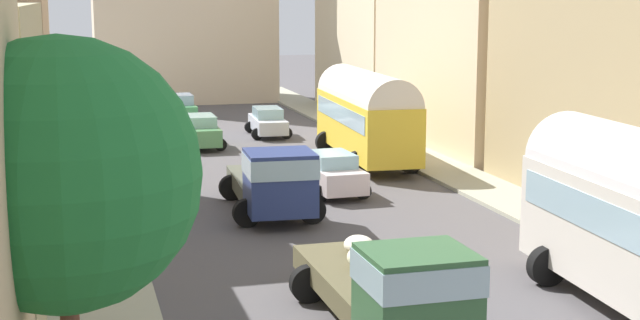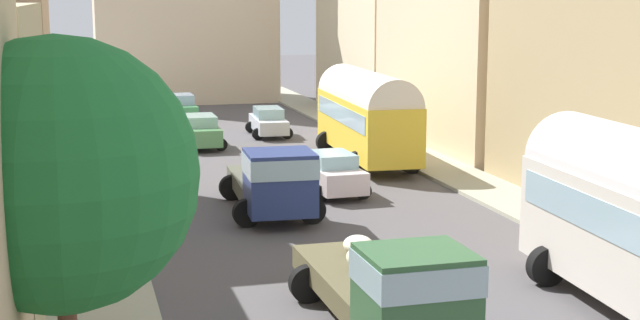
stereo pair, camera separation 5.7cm
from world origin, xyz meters
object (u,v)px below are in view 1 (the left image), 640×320
Objects in this scene: car_1 at (179,107)px; car_3 at (268,122)px; cargo_truck_0 at (393,286)px; pedestrian_1 at (99,157)px; parked_bus_1 at (366,112)px; cargo_truck_1 at (274,180)px; car_0 at (200,131)px; pedestrian_0 at (105,147)px; car_2 at (332,173)px.

car_3 is (3.82, -7.49, -0.02)m from car_1.
cargo_truck_0 is 20.18m from pedestrian_1.
parked_bus_1 reaches higher than car_3.
cargo_truck_1 reaches higher than pedestrian_1.
car_0 is at bearing -143.97° from car_3.
pedestrian_0 is 2.30m from pedestrian_1.
pedestrian_1 is at bearing 149.43° from car_2.
pedestrian_1 reaches higher than car_0.
pedestrian_0 is at bearing 82.45° from pedestrian_1.
cargo_truck_0 is 14.85m from car_2.
car_3 is at bearing 78.67° from cargo_truck_1.
cargo_truck_0 is 37.02m from car_1.
car_0 is 0.97× the size of car_3.
car_1 is at bearing 117.01° from car_3.
parked_bus_1 is 17.65m from car_1.
cargo_truck_0 is at bearing -74.42° from pedestrian_1.
car_0 is 8.74m from pedestrian_1.
pedestrian_1 is at bearing -124.66° from car_0.
cargo_truck_1 is (-6.14, -9.06, -0.98)m from parked_bus_1.
car_1 is at bearing 73.68° from pedestrian_1.
parked_bus_1 reaches higher than car_1.
pedestrian_0 is (-4.66, -4.90, 0.19)m from car_0.
pedestrian_0 is (-4.85, -15.30, 0.22)m from car_1.
pedestrian_1 is at bearing 124.27° from cargo_truck_1.
parked_bus_1 reaches higher than car_0.
car_2 is 14.97m from car_3.
car_2 is at bearing 79.11° from cargo_truck_0.
pedestrian_1 is (-5.37, 7.88, -0.30)m from cargo_truck_1.
car_2 is 10.66m from pedestrian_0.
pedestrian_1 is at bearing -97.55° from pedestrian_0.
parked_bus_1 is 1.36× the size of cargo_truck_1.
pedestrian_0 is (-7.92, 7.14, 0.20)m from car_2.
car_3 is 2.44× the size of pedestrian_0.
car_2 reaches higher than car_1.
pedestrian_1 reaches higher than car_2.
parked_bus_1 is 1.36× the size of cargo_truck_0.
pedestrian_0 reaches higher than car_2.
parked_bus_1 reaches higher than car_2.
cargo_truck_0 is at bearing -96.86° from car_3.
car_0 is 2.36× the size of pedestrian_0.
parked_bus_1 is 5.38× the size of pedestrian_0.
car_3 is at bearing 42.04° from pedestrian_0.
cargo_truck_0 is 1.82× the size of car_1.
pedestrian_0 is at bearing 174.42° from parked_bus_1.
cargo_truck_1 reaches higher than pedestrian_0.
car_2 is at bearing -92.86° from car_3.
pedestrian_0 reaches higher than car_3.
pedestrian_0 is (-11.20, 1.10, -1.25)m from parked_bus_1.
car_1 is 0.98× the size of car_2.
car_3 is at bearing 105.91° from parked_bus_1.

